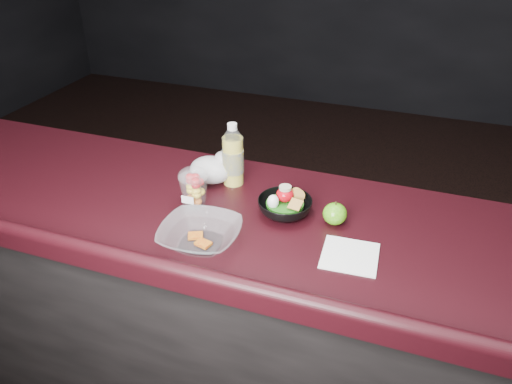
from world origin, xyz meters
TOP-DOWN VIEW (x-y plane):
  - counter at (0.00, 0.30)m, footprint 4.06×0.71m
  - lemonade_bottle at (-0.17, 0.47)m, footprint 0.08×0.08m
  - fruit_cup at (-0.23, 0.29)m, footprint 0.10×0.10m
  - green_apple at (0.23, 0.34)m, footprint 0.08×0.08m
  - plastic_bag at (-0.24, 0.46)m, footprint 0.16×0.13m
  - snack_bowl at (0.07, 0.34)m, footprint 0.20×0.20m
  - takeout_bowl at (-0.12, 0.10)m, footprint 0.26×0.26m
  - paper_napkin at (0.31, 0.19)m, footprint 0.17×0.17m

SIDE VIEW (x-z plane):
  - counter at x=0.00m, z-range 0.00..1.02m
  - paper_napkin at x=0.31m, z-range 1.02..1.02m
  - takeout_bowl at x=-0.12m, z-range 1.02..1.08m
  - snack_bowl at x=0.07m, z-range 1.00..1.10m
  - green_apple at x=0.23m, z-range 1.02..1.10m
  - plastic_bag at x=-0.24m, z-range 1.01..1.13m
  - fruit_cup at x=-0.23m, z-range 1.02..1.16m
  - lemonade_bottle at x=-0.17m, z-range 1.00..1.23m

